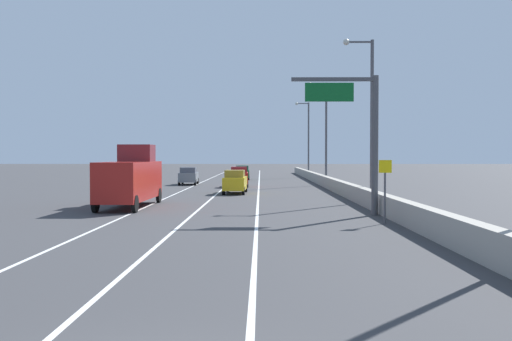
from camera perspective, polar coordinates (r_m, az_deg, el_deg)
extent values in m
plane|color=#38383A|center=(71.27, -0.89, -1.10)|extent=(320.00, 320.00, 0.00)
cube|color=silver|center=(62.67, -6.12, -1.46)|extent=(0.16, 130.00, 0.00)
cube|color=silver|center=(62.37, -2.92, -1.47)|extent=(0.16, 130.00, 0.00)
cube|color=silver|center=(62.26, 0.30, -1.47)|extent=(0.16, 130.00, 0.00)
cube|color=#9E998E|center=(47.73, 8.59, -1.72)|extent=(0.60, 120.00, 1.10)
cylinder|color=#47474C|center=(30.98, 11.92, 2.48)|extent=(0.36, 0.36, 7.50)
cube|color=#47474C|center=(30.88, 7.81, 9.11)|extent=(4.50, 0.20, 0.20)
cube|color=#0C5923|center=(30.65, 7.41, 7.85)|extent=(2.60, 0.10, 1.00)
cylinder|color=#4C4C51|center=(27.21, 12.89, -2.75)|extent=(0.10, 0.10, 2.40)
cube|color=yellow|center=(27.10, 12.93, 0.41)|extent=(0.60, 0.04, 0.60)
cylinder|color=#4C4C51|center=(40.07, 11.63, 4.91)|extent=(0.24, 0.24, 11.23)
cube|color=#4C4C51|center=(40.60, 10.39, 12.65)|extent=(1.80, 0.12, 0.12)
sphere|color=beige|center=(40.46, 9.10, 12.69)|extent=(0.44, 0.44, 0.44)
cylinder|color=#4C4C51|center=(62.47, 7.10, 3.68)|extent=(0.24, 0.24, 11.23)
cube|color=#4C4C51|center=(62.82, 6.29, 8.67)|extent=(1.80, 0.12, 0.12)
sphere|color=beige|center=(62.74, 5.46, 8.68)|extent=(0.44, 0.44, 0.44)
cylinder|color=#4C4C51|center=(85.11, 5.33, 3.09)|extent=(0.24, 0.24, 11.23)
cube|color=#4C4C51|center=(85.37, 4.73, 6.76)|extent=(1.80, 0.12, 0.12)
sphere|color=beige|center=(85.31, 4.12, 6.76)|extent=(0.44, 0.44, 0.44)
cube|color=slate|center=(63.42, -6.82, -0.67)|extent=(2.05, 4.56, 1.00)
cube|color=#4D505A|center=(62.95, -6.86, 0.05)|extent=(1.74, 2.08, 0.60)
cylinder|color=black|center=(65.32, -7.43, -1.05)|extent=(0.24, 0.69, 0.68)
cylinder|color=black|center=(65.16, -5.91, -1.05)|extent=(0.24, 0.69, 0.68)
cylinder|color=black|center=(61.74, -7.77, -1.19)|extent=(0.24, 0.69, 0.68)
cylinder|color=black|center=(61.58, -6.17, -1.20)|extent=(0.24, 0.69, 0.68)
cube|color=red|center=(58.45, -1.71, -0.77)|extent=(1.94, 4.42, 1.15)
cube|color=maroon|center=(57.98, -1.72, 0.08)|extent=(1.66, 2.01, 0.60)
cylinder|color=black|center=(60.22, -2.49, -1.25)|extent=(0.24, 0.69, 0.68)
cylinder|color=black|center=(60.20, -0.90, -1.25)|extent=(0.24, 0.69, 0.68)
cylinder|color=black|center=(56.75, -2.58, -1.41)|extent=(0.24, 0.69, 0.68)
cylinder|color=black|center=(56.73, -0.89, -1.41)|extent=(0.24, 0.69, 0.68)
cube|color=#196033|center=(76.30, -1.38, -0.31)|extent=(1.91, 4.63, 0.98)
cube|color=#1C4633|center=(75.82, -1.39, 0.28)|extent=(1.65, 2.10, 0.60)
cylinder|color=black|center=(78.18, -1.97, -0.63)|extent=(0.23, 0.68, 0.68)
cylinder|color=black|center=(78.16, -0.75, -0.63)|extent=(0.23, 0.68, 0.68)
cylinder|color=black|center=(74.49, -2.04, -0.73)|extent=(0.23, 0.68, 0.68)
cylinder|color=black|center=(74.47, -0.76, -0.73)|extent=(0.23, 0.68, 0.68)
cube|color=gold|center=(48.09, -2.11, -1.30)|extent=(1.93, 4.83, 1.06)
cube|color=olive|center=(47.58, -2.16, -0.32)|extent=(1.63, 2.20, 0.60)
cylinder|color=black|center=(50.12, -2.87, -1.79)|extent=(0.24, 0.69, 0.68)
cylinder|color=black|center=(50.00, -1.01, -1.80)|extent=(0.24, 0.69, 0.68)
cylinder|color=black|center=(46.26, -3.30, -2.07)|extent=(0.24, 0.69, 0.68)
cylinder|color=black|center=(46.14, -1.29, -2.07)|extent=(0.24, 0.69, 0.68)
cube|color=#A51E19|center=(35.96, -12.61, -0.99)|extent=(2.50, 8.36, 2.33)
cube|color=maroon|center=(37.71, -11.96, 1.73)|extent=(2.13, 1.86, 1.10)
cylinder|color=black|center=(39.65, -12.98, -2.46)|extent=(0.23, 1.00, 1.00)
cylinder|color=black|center=(39.17, -9.79, -2.49)|extent=(0.23, 1.00, 1.00)
cylinder|color=black|center=(33.00, -15.92, -3.26)|extent=(0.23, 1.00, 1.00)
cylinder|color=black|center=(32.41, -12.13, -3.32)|extent=(0.23, 1.00, 1.00)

